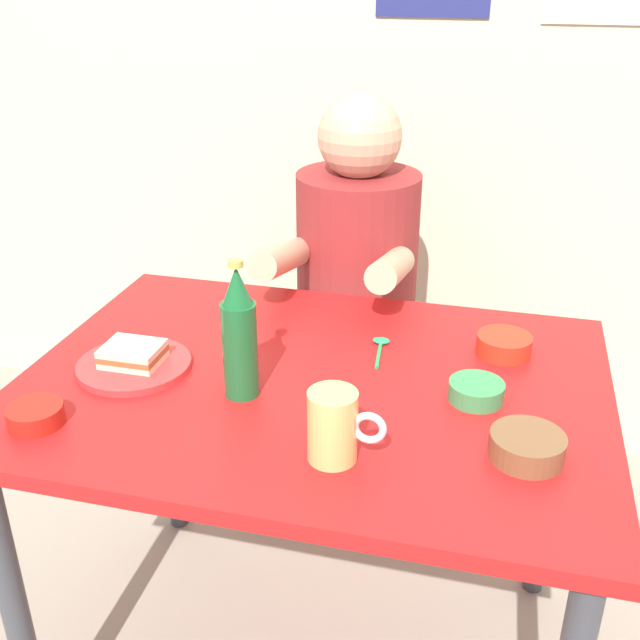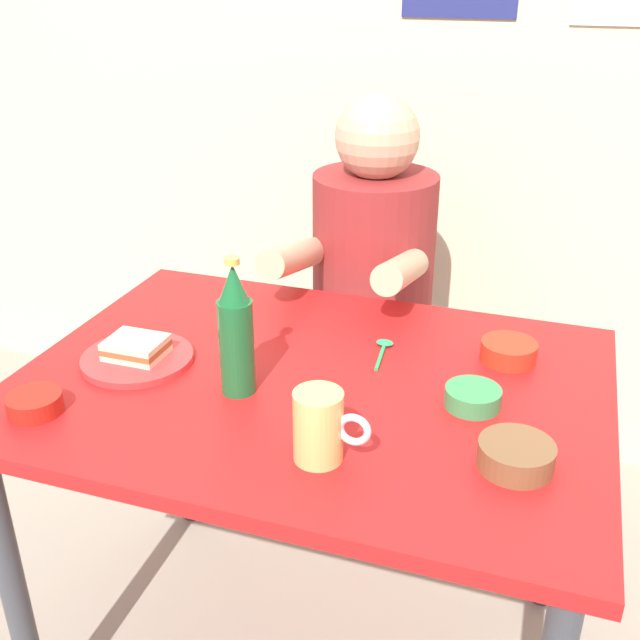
% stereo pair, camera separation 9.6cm
% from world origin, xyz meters
% --- Properties ---
extents(wall_back, '(4.40, 0.09, 2.60)m').
position_xyz_m(wall_back, '(0.00, 1.05, 1.30)').
color(wall_back, beige).
rests_on(wall_back, ground).
extents(dining_table, '(1.10, 0.80, 0.74)m').
position_xyz_m(dining_table, '(0.00, 0.00, 0.65)').
color(dining_table, red).
rests_on(dining_table, ground).
extents(stool, '(0.34, 0.34, 0.45)m').
position_xyz_m(stool, '(-0.05, 0.63, 0.35)').
color(stool, '#4C4C51').
rests_on(stool, ground).
extents(person_seated, '(0.33, 0.56, 0.72)m').
position_xyz_m(person_seated, '(-0.05, 0.62, 0.77)').
color(person_seated, maroon).
rests_on(person_seated, stool).
extents(plate_orange, '(0.22, 0.22, 0.01)m').
position_xyz_m(plate_orange, '(-0.35, -0.05, 0.75)').
color(plate_orange, red).
rests_on(plate_orange, dining_table).
extents(sandwich, '(0.11, 0.09, 0.04)m').
position_xyz_m(sandwich, '(-0.35, -0.05, 0.77)').
color(sandwich, beige).
rests_on(sandwich, plate_orange).
extents(beer_mug, '(0.13, 0.08, 0.12)m').
position_xyz_m(beer_mug, '(0.10, -0.23, 0.80)').
color(beer_mug, '#D1BC66').
rests_on(beer_mug, dining_table).
extents(beer_bottle, '(0.06, 0.06, 0.26)m').
position_xyz_m(beer_bottle, '(-0.11, -0.08, 0.86)').
color(beer_bottle, '#19602D').
rests_on(beer_bottle, dining_table).
extents(condiment_bowl_brown, '(0.12, 0.12, 0.04)m').
position_xyz_m(condiment_bowl_brown, '(0.39, -0.16, 0.76)').
color(condiment_bowl_brown, brown).
rests_on(condiment_bowl_brown, dining_table).
extents(sambal_bowl_red, '(0.10, 0.10, 0.03)m').
position_xyz_m(sambal_bowl_red, '(-0.42, -0.27, 0.76)').
color(sambal_bowl_red, '#B21E14').
rests_on(sambal_bowl_red, dining_table).
extents(dip_bowl_green, '(0.10, 0.10, 0.03)m').
position_xyz_m(dip_bowl_green, '(0.30, 0.00, 0.76)').
color(dip_bowl_green, '#388C4C').
rests_on(dip_bowl_green, dining_table).
extents(sauce_bowl_chili, '(0.11, 0.11, 0.04)m').
position_xyz_m(sauce_bowl_chili, '(0.35, 0.19, 0.76)').
color(sauce_bowl_chili, red).
rests_on(sauce_bowl_chili, dining_table).
extents(spoon, '(0.04, 0.12, 0.01)m').
position_xyz_m(spoon, '(0.10, 0.15, 0.75)').
color(spoon, '#26A559').
rests_on(spoon, dining_table).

